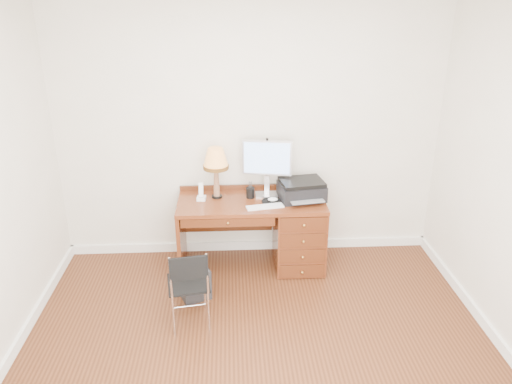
{
  "coord_description": "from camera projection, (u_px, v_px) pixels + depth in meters",
  "views": [
    {
      "loc": [
        -0.2,
        -3.25,
        2.79
      ],
      "look_at": [
        0.04,
        1.2,
        0.93
      ],
      "focal_mm": 35.0,
      "sensor_mm": 36.0,
      "label": 1
    }
  ],
  "objects": [
    {
      "name": "pen_cup",
      "position": [
        250.0,
        193.0,
        5.13
      ],
      "size": [
        0.09,
        0.09,
        0.11
      ],
      "primitive_type": "cylinder",
      "color": "black",
      "rests_on": "desk"
    },
    {
      "name": "ground",
      "position": [
        259.0,
        353.0,
        4.08
      ],
      "size": [
        4.0,
        4.0,
        0.0
      ],
      "primitive_type": "plane",
      "color": "#3D1D0E",
      "rests_on": "ground"
    },
    {
      "name": "chair",
      "position": [
        188.0,
        281.0,
        4.24
      ],
      "size": [
        0.4,
        0.4,
        0.75
      ],
      "rotation": [
        0.0,
        0.0,
        0.15
      ],
      "color": "black",
      "rests_on": "ground"
    },
    {
      "name": "equipment_box",
      "position": [
        194.0,
        282.0,
        4.77
      ],
      "size": [
        0.34,
        0.34,
        0.31
      ],
      "primitive_type": "cube",
      "rotation": [
        0.0,
        0.0,
        0.39
      ],
      "color": "black",
      "rests_on": "ground"
    },
    {
      "name": "room_shell",
      "position": [
        255.0,
        302.0,
        4.64
      ],
      "size": [
        4.0,
        4.0,
        4.0
      ],
      "color": "silver",
      "rests_on": "ground"
    },
    {
      "name": "printer",
      "position": [
        302.0,
        190.0,
        5.1
      ],
      "size": [
        0.5,
        0.42,
        0.2
      ],
      "rotation": [
        0.0,
        0.0,
        0.17
      ],
      "color": "black",
      "rests_on": "desk"
    },
    {
      "name": "monitor",
      "position": [
        266.0,
        161.0,
        5.09
      ],
      "size": [
        0.51,
        0.2,
        0.59
      ],
      "rotation": [
        0.0,
        0.0,
        -0.16
      ],
      "color": "silver",
      "rests_on": "desk"
    },
    {
      "name": "mouse_pad",
      "position": [
        273.0,
        200.0,
        5.05
      ],
      "size": [
        0.23,
        0.23,
        0.05
      ],
      "color": "black",
      "rests_on": "desk"
    },
    {
      "name": "leg_lamp",
      "position": [
        216.0,
        162.0,
        5.01
      ],
      "size": [
        0.26,
        0.26,
        0.53
      ],
      "color": "black",
      "rests_on": "desk"
    },
    {
      "name": "phone",
      "position": [
        201.0,
        195.0,
        5.07
      ],
      "size": [
        0.1,
        0.1,
        0.19
      ],
      "rotation": [
        0.0,
        0.0,
        -0.09
      ],
      "color": "white",
      "rests_on": "desk"
    },
    {
      "name": "keyboard",
      "position": [
        265.0,
        207.0,
        4.92
      ],
      "size": [
        0.38,
        0.17,
        0.01
      ],
      "primitive_type": "cube",
      "rotation": [
        0.0,
        0.0,
        0.19
      ],
      "color": "white",
      "rests_on": "desk"
    },
    {
      "name": "desk",
      "position": [
        282.0,
        229.0,
        5.23
      ],
      "size": [
        1.5,
        0.67,
        0.75
      ],
      "color": "maroon",
      "rests_on": "ground"
    }
  ]
}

